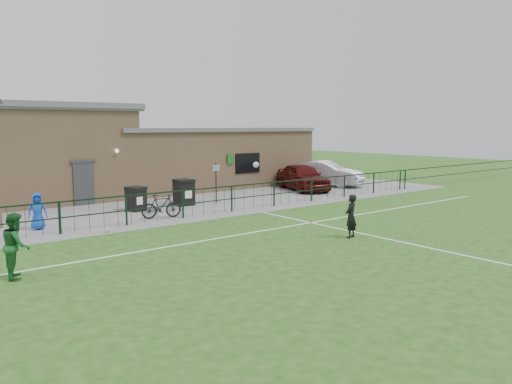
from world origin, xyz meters
TOP-DOWN VIEW (x-y plane):
  - ground at (0.00, 0.00)m, footprint 90.00×90.00m
  - paving_strip at (0.00, 13.50)m, footprint 34.00×13.00m
  - pitch_line_touch at (0.00, 7.80)m, footprint 28.00×0.10m
  - pitch_line_mid at (0.00, 4.00)m, footprint 28.00×0.10m
  - pitch_line_perp at (2.00, 0.00)m, footprint 0.10×16.00m
  - perimeter_fence at (0.00, 8.00)m, footprint 28.00×0.10m
  - wheelie_bin_left at (-2.26, 10.89)m, footprint 0.83×0.89m
  - wheelie_bin_right at (0.28, 10.97)m, footprint 0.81×0.91m
  - sign_post at (1.88, 10.54)m, footprint 0.08×0.08m
  - car_maroon at (8.74, 11.50)m, footprint 3.29×5.00m
  - car_silver at (11.32, 12.13)m, footprint 3.41×5.12m
  - bicycle_d at (-2.22, 8.54)m, footprint 1.73×0.87m
  - spectator_child at (-6.90, 9.30)m, footprint 0.75×0.56m
  - goalkeeper_kick at (1.12, 1.35)m, footprint 1.81×3.86m
  - outfield_player at (-8.97, 3.50)m, footprint 0.82×0.95m
  - ball_ground at (-5.08, 7.23)m, footprint 0.19×0.19m
  - clubhouse at (-0.88, 16.50)m, footprint 24.25×5.40m

SIDE VIEW (x-z plane):
  - ground at x=0.00m, z-range 0.00..0.00m
  - pitch_line_touch at x=0.00m, z-range 0.00..0.01m
  - pitch_line_mid at x=0.00m, z-range 0.00..0.01m
  - pitch_line_perp at x=2.00m, z-range 0.00..0.01m
  - paving_strip at x=0.00m, z-range 0.00..0.02m
  - ball_ground at x=-5.08m, z-range 0.00..0.19m
  - bicycle_d at x=-2.22m, z-range 0.02..1.02m
  - wheelie_bin_left at x=-2.26m, z-range 0.02..1.02m
  - perimeter_fence at x=0.00m, z-range 0.00..1.20m
  - wheelie_bin_right at x=0.28m, z-range 0.02..1.18m
  - spectator_child at x=-6.90m, z-range 0.02..1.40m
  - goalkeeper_kick at x=1.12m, z-range -0.44..2.06m
  - car_maroon at x=8.74m, z-range 0.02..1.60m
  - car_silver at x=11.32m, z-range 0.02..1.62m
  - outfield_player at x=-8.97m, z-range 0.00..1.68m
  - sign_post at x=1.88m, z-range 0.02..2.02m
  - clubhouse at x=-0.88m, z-range -0.26..4.70m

